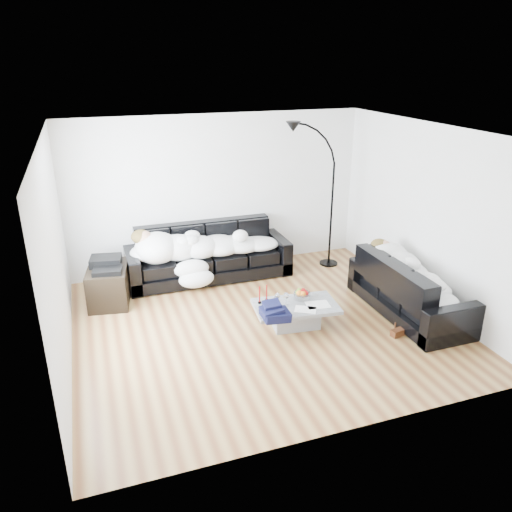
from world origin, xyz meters
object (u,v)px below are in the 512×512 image
object	(u,v)px
sleeper_back	(209,241)
sofa_back	(208,252)
wine_glass_b	(276,302)
wine_glass_c	(286,299)
stereo	(106,263)
floor_lamp	(332,204)
candle_left	(260,295)
coffee_table	(295,315)
sleeper_right	(412,272)
shoes	(402,328)
av_cabinet	(109,285)
sofa_right	(410,287)
wine_glass_a	(277,299)
fruit_bowl	(302,294)
candle_right	(267,293)

from	to	relation	value
sleeper_back	sofa_back	bearing A→B (deg)	90.00
wine_glass_b	wine_glass_c	size ratio (longest dim) A/B	0.91
stereo	floor_lamp	distance (m)	3.81
candle_left	wine_glass_c	bearing A→B (deg)	-29.73
sleeper_back	coffee_table	world-z (taller)	sleeper_back
stereo	sleeper_right	bearing A→B (deg)	-13.33
sofa_back	shoes	xyz separation A→B (m)	(2.00, -2.60, -0.38)
sofa_back	av_cabinet	distance (m)	1.69
sofa_right	wine_glass_a	distance (m)	1.93
sleeper_right	coffee_table	xyz separation A→B (m)	(-1.68, 0.17, -0.47)
fruit_bowl	floor_lamp	bearing A→B (deg)	52.84
av_cabinet	wine_glass_b	bearing A→B (deg)	-28.32
wine_glass_c	sleeper_right	bearing A→B (deg)	-5.81
sleeper_right	wine_glass_c	distance (m)	1.84
sleeper_right	floor_lamp	world-z (taller)	floor_lamp
sofa_right	sleeper_back	bearing A→B (deg)	48.50
sofa_right	floor_lamp	xyz separation A→B (m)	(-0.25, 2.00, 0.70)
coffee_table	fruit_bowl	xyz separation A→B (m)	(0.15, 0.14, 0.23)
candle_left	sleeper_right	bearing A→B (deg)	-9.69
av_cabinet	candle_right	bearing A→B (deg)	-24.44
coffee_table	floor_lamp	world-z (taller)	floor_lamp
sleeper_back	coffee_table	distance (m)	2.12
fruit_bowl	stereo	distance (m)	2.88
fruit_bowl	av_cabinet	distance (m)	2.87
sofa_back	sofa_right	distance (m)	3.22
coffee_table	wine_glass_a	bearing A→B (deg)	156.58
shoes	sleeper_back	bearing A→B (deg)	128.38
candle_right	floor_lamp	world-z (taller)	floor_lamp
shoes	floor_lamp	xyz separation A→B (m)	(0.14, 2.44, 1.05)
fruit_bowl	candle_left	bearing A→B (deg)	174.46
sofa_back	floor_lamp	size ratio (longest dim) A/B	1.21
sofa_back	sleeper_back	size ratio (longest dim) A/B	1.18
sofa_right	stereo	distance (m)	4.38
coffee_table	stereo	xyz separation A→B (m)	(-2.34, 1.57, 0.46)
sofa_right	wine_glass_b	xyz separation A→B (m)	(-1.97, 0.16, 0.01)
sleeper_right	av_cabinet	xyz separation A→B (m)	(-4.02, 1.74, -0.35)
wine_glass_b	av_cabinet	size ratio (longest dim) A/B	0.21
wine_glass_b	sofa_right	bearing A→B (deg)	-4.72
sofa_right	wine_glass_b	distance (m)	1.97
candle_left	shoes	xyz separation A→B (m)	(1.74, -0.80, -0.40)
sofa_right	candle_left	xyz separation A→B (m)	(-2.13, 0.36, 0.05)
wine_glass_c	shoes	bearing A→B (deg)	-23.51
sleeper_back	floor_lamp	size ratio (longest dim) A/B	1.02
fruit_bowl	wine_glass_a	size ratio (longest dim) A/B	1.41
sleeper_back	stereo	distance (m)	1.67
coffee_table	sofa_back	bearing A→B (deg)	109.46
sleeper_back	sofa_right	bearing A→B (deg)	-41.50
sleeper_right	candle_left	size ratio (longest dim) A/B	6.84
sofa_back	av_cabinet	xyz separation A→B (m)	(-1.63, -0.42, -0.15)
sofa_back	sleeper_back	xyz separation A→B (m)	(-0.00, -0.05, 0.21)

